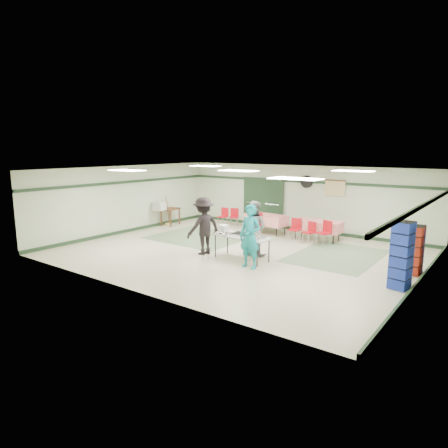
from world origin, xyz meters
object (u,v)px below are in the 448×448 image
Objects in this scene: chair_b at (295,227)px; office_printer at (159,206)px; serving_table at (242,237)px; crate_stack_red at (414,250)px; crate_stack_blue_b at (401,255)px; broom at (168,210)px; volunteer_teal at (250,236)px; crate_stack_blue_a at (416,249)px; chair_loose_a at (234,215)px; volunteer_grey at (254,228)px; chair_d at (257,221)px; volunteer_dark at (204,226)px; chair_a at (310,230)px; dining_table_b at (266,219)px; dining_table_a at (317,225)px; chair_c at (325,230)px; printer_table at (170,211)px; chair_loose_b at (224,215)px.

office_printer reaches higher than chair_b.
crate_stack_red is (4.55, 1.59, -0.04)m from serving_table.
broom is at bearing 166.04° from crate_stack_blue_b.
broom is at bearing 155.66° from volunteer_teal.
chair_b is 4.63m from crate_stack_blue_a.
chair_loose_a is 1.73× the size of office_printer.
office_printer is (-6.41, 2.71, 0.00)m from volunteer_teal.
volunteer_grey reaches higher than chair_d.
volunteer_dark is at bearing -163.43° from crate_stack_red.
volunteer_teal reaches higher than chair_a.
broom reaches higher than chair_b.
chair_a is at bearing -8.53° from dining_table_b.
broom is at bearing 164.58° from chair_d.
chair_b is (-0.62, -0.57, -0.05)m from dining_table_a.
chair_c is 0.86× the size of printer_table.
serving_table is at bearing -39.01° from printer_table.
volunteer_teal reaches higher than crate_stack_blue_a.
crate_stack_red is 10.32m from office_printer.
volunteer_dark is at bearing -102.82° from chair_a.
printer_table is at bearing 165.53° from crate_stack_blue_b.
chair_c is (0.67, 3.84, -0.38)m from volunteer_teal.
volunteer_teal is 1.04× the size of dining_table_a.
volunteer_dark is 6.18m from crate_stack_red.
serving_table is at bearing -27.18° from office_printer.
crate_stack_blue_b reaches higher than chair_loose_b.
chair_b is 0.63× the size of crate_stack_red.
dining_table_b reaches higher than printer_table.
volunteer_grey is 2.23× the size of chair_a.
chair_loose_b reaches higher than serving_table.
volunteer_teal is at bearing -27.98° from broom.
volunteer_grey is at bearing -73.54° from chair_loose_a.
broom is (-0.08, -0.08, 0.02)m from printer_table.
chair_d is 4.42m from office_printer.
crate_stack_blue_b reaches higher than crate_stack_blue_a.
volunteer_teal reaches higher than dining_table_b.
serving_table is at bearing -103.29° from dining_table_a.
broom is (-10.38, 1.14, -0.01)m from crate_stack_red.
crate_stack_red is 0.80× the size of crate_stack_blue_b.
volunteer_grey is 5.13m from chair_loose_b.
serving_table is 2.40× the size of chair_loose_b.
crate_stack_blue_a is 0.98× the size of crate_stack_red.
serving_table is 1.14× the size of crate_stack_blue_b.
volunteer_dark reaches higher than chair_loose_b.
serving_table is at bearing -95.43° from chair_b.
printer_table is at bearing -28.89° from volunteer_grey.
chair_a is at bearing 162.80° from volunteer_dark.
dining_table_a is 1.06× the size of crate_stack_blue_b.
chair_c is at bearing 155.37° from crate_stack_blue_a.
volunteer_grey is at bearing -20.58° from broom.
chair_c is 3.64m from crate_stack_red.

